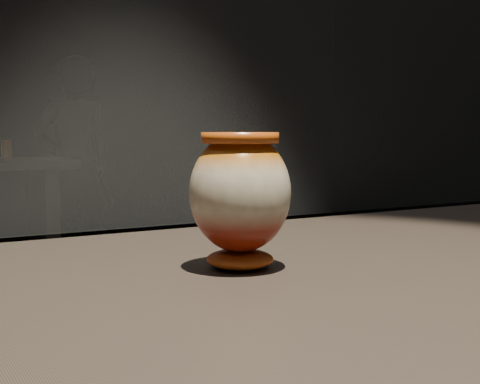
# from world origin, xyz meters

# --- Properties ---
(main_vase) EXTENTS (0.14, 0.14, 0.17)m
(main_vase) POSITION_xyz_m (0.03, 0.06, 0.99)
(main_vase) COLOR maroon
(main_vase) RESTS_ON display_plinth
(back_vase_right) EXTENTS (0.06, 0.06, 0.11)m
(back_vase_right) POSITION_xyz_m (0.37, 3.38, 0.95)
(back_vase_right) COLOR brown
(back_vase_right) RESTS_ON back_shelf
(visitor) EXTENTS (0.60, 0.41, 1.59)m
(visitor) POSITION_xyz_m (0.97, 4.12, 0.80)
(visitor) COLOR black
(visitor) RESTS_ON ground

